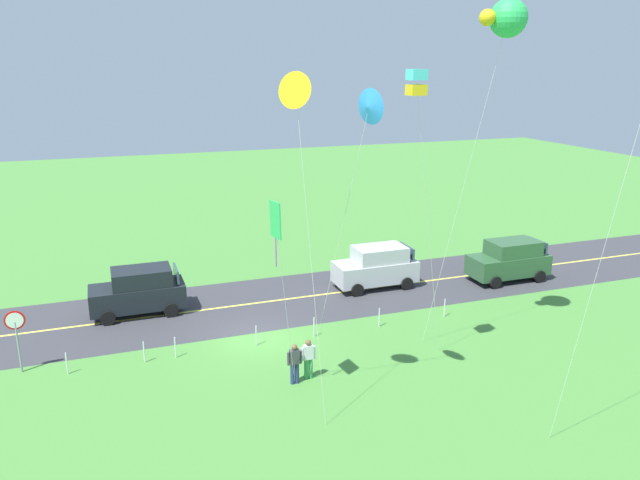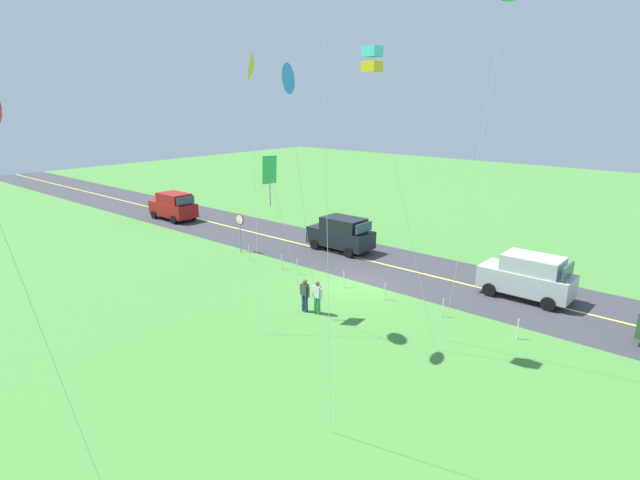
{
  "view_description": "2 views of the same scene",
  "coord_description": "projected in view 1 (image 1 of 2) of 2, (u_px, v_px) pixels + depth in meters",
  "views": [
    {
      "loc": [
        5.85,
        24.33,
        11.58
      ],
      "look_at": [
        -1.72,
        3.32,
        5.2
      ],
      "focal_mm": 34.67,
      "sensor_mm": 36.0,
      "label": 1
    },
    {
      "loc": [
        -15.26,
        20.61,
        9.6
      ],
      "look_at": [
        -1.6,
        4.76,
        3.81
      ],
      "focal_mm": 28.38,
      "sensor_mm": 36.0,
      "label": 2
    }
  ],
  "objects": [
    {
      "name": "fence_post_6",
      "position": [
        67.0,
        363.0,
        23.82
      ],
      "size": [
        0.05,
        0.05,
        0.9
      ],
      "primitive_type": "cylinder",
      "color": "silver",
      "rests_on": "ground"
    },
    {
      "name": "stop_sign",
      "position": [
        16.0,
        329.0,
        23.62
      ],
      "size": [
        0.76,
        0.08,
        2.56
      ],
      "color": "gray",
      "rests_on": "ground"
    },
    {
      "name": "person_adult_companion",
      "position": [
        308.0,
        358.0,
        23.39
      ],
      "size": [
        0.58,
        0.22,
        1.6
      ],
      "rotation": [
        0.0,
        0.0,
        1.49
      ],
      "color": "#338C4C",
      "rests_on": "ground"
    },
    {
      "name": "road_centre_stripe",
      "position": [
        238.0,
        305.0,
        30.72
      ],
      "size": [
        120.0,
        0.16,
        0.0
      ],
      "primitive_type": "cube",
      "color": "#E5E04C",
      "rests_on": "asphalt_road"
    },
    {
      "name": "kite_blue_mid",
      "position": [
        369.0,
        108.0,
        18.57
      ],
      "size": [
        1.32,
        3.4,
        10.9
      ],
      "color": "silver",
      "rests_on": "ground"
    },
    {
      "name": "kite_red_low",
      "position": [
        276.0,
        223.0,
        20.1
      ],
      "size": [
        1.02,
        1.64,
        7.33
      ],
      "color": "silver",
      "rests_on": "ground"
    },
    {
      "name": "asphalt_road",
      "position": [
        238.0,
        306.0,
        30.72
      ],
      "size": [
        120.0,
        7.0,
        0.0
      ],
      "primitive_type": "cube",
      "color": "#38383D",
      "rests_on": "ground"
    },
    {
      "name": "kite_purple_back",
      "position": [
        417.0,
        84.0,
        20.76
      ],
      "size": [
        2.66,
        1.78,
        11.42
      ],
      "color": "silver",
      "rests_on": "ground"
    },
    {
      "name": "fence_post_2",
      "position": [
        314.0,
        327.0,
        27.12
      ],
      "size": [
        0.05,
        0.05,
        0.9
      ],
      "primitive_type": "cylinder",
      "color": "silver",
      "rests_on": "ground"
    },
    {
      "name": "fence_post_4",
      "position": [
        175.0,
        347.0,
        25.16
      ],
      "size": [
        0.05,
        0.05,
        0.9
      ],
      "primitive_type": "cylinder",
      "color": "silver",
      "rests_on": "ground"
    },
    {
      "name": "fence_post_0",
      "position": [
        445.0,
        308.0,
        29.26
      ],
      "size": [
        0.05,
        0.05,
        0.9
      ],
      "primitive_type": "cylinder",
      "color": "silver",
      "rests_on": "ground"
    },
    {
      "name": "car_parked_west_near",
      "position": [
        376.0,
        266.0,
        33.0
      ],
      "size": [
        4.4,
        2.12,
        2.24
      ],
      "color": "#B7B7BC",
      "rests_on": "ground"
    },
    {
      "name": "kite_orange_near",
      "position": [
        296.0,
        92.0,
        18.04
      ],
      "size": [
        1.19,
        1.29,
        11.39
      ],
      "color": "silver",
      "rests_on": "ground"
    },
    {
      "name": "fence_post_1",
      "position": [
        379.0,
        317.0,
        28.15
      ],
      "size": [
        0.05,
        0.05,
        0.9
      ],
      "primitive_type": "cylinder",
      "color": "silver",
      "rests_on": "ground"
    },
    {
      "name": "car_suv_foreground",
      "position": [
        139.0,
        291.0,
        29.46
      ],
      "size": [
        4.4,
        2.12,
        2.24
      ],
      "color": "black",
      "rests_on": "ground"
    },
    {
      "name": "fence_post_5",
      "position": [
        144.0,
        352.0,
        24.76
      ],
      "size": [
        0.05,
        0.05,
        0.9
      ],
      "primitive_type": "cylinder",
      "color": "silver",
      "rests_on": "ground"
    },
    {
      "name": "car_parked_west_far",
      "position": [
        509.0,
        260.0,
        34.1
      ],
      "size": [
        4.4,
        2.12,
        2.24
      ],
      "color": "#2D5633",
      "rests_on": "ground"
    },
    {
      "name": "kite_cyan_top",
      "position": [
        507.0,
        18.0,
        22.5
      ],
      "size": [
        2.79,
        2.14,
        13.89
      ],
      "color": "silver",
      "rests_on": "ground"
    },
    {
      "name": "person_adult_near",
      "position": [
        295.0,
        362.0,
        23.01
      ],
      "size": [
        0.58,
        0.22,
        1.6
      ],
      "rotation": [
        0.0,
        0.0,
        0.44
      ],
      "color": "navy",
      "rests_on": "ground"
    },
    {
      "name": "ground_plane",
      "position": [
        258.0,
        339.0,
        27.11
      ],
      "size": [
        120.0,
        120.0,
        0.1
      ],
      "primitive_type": "cube",
      "color": "#478438"
    },
    {
      "name": "fence_post_3",
      "position": [
        256.0,
        336.0,
        26.27
      ],
      "size": [
        0.05,
        0.05,
        0.9
      ],
      "primitive_type": "cylinder",
      "color": "silver",
      "rests_on": "ground"
    }
  ]
}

